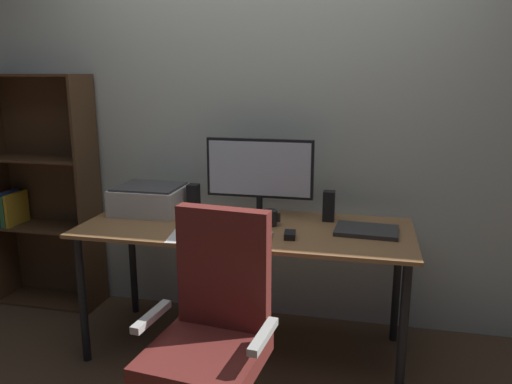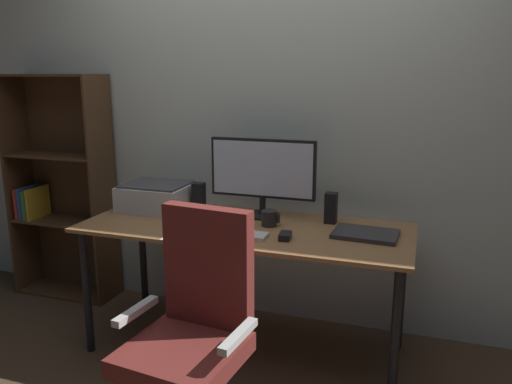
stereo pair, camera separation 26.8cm
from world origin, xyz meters
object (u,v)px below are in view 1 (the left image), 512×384
Objects in this scene: printer at (150,199)px; mouse at (290,235)px; monitor at (259,172)px; office_chair at (212,347)px; coffee_mug at (270,218)px; desk at (245,240)px; bookshelf at (42,194)px; keyboard at (243,235)px; speaker_left at (194,198)px; speaker_right at (329,206)px; laptop at (367,230)px.

mouse is at bearing -18.82° from printer.
office_chair is (0.01, -0.98, -0.54)m from monitor.
monitor is 0.29m from coffee_mug.
bookshelf is at bearing 166.64° from desk.
mouse reaches higher than keyboard.
coffee_mug is 0.10× the size of office_chair.
monitor is at bearing 81.49° from desk.
speaker_left reaches higher than mouse.
printer is at bearing -12.75° from bookshelf.
monitor is 3.63× the size of speaker_right.
speaker_right is at bearing -1.13° from monitor.
laptop is 1.03m from speaker_left.
coffee_mug is 0.25× the size of printer.
office_chair is (0.67, -0.92, -0.36)m from printer.
office_chair is at bearing -35.87° from bookshelf.
speaker_left is 1.14m from bookshelf.
mouse is (0.24, -0.36, -0.24)m from monitor.
speaker_right reaches higher than coffee_mug.
coffee_mug is (-0.14, 0.19, 0.03)m from mouse.
speaker_right is (0.40, 0.38, 0.08)m from keyboard.
office_chair reaches higher than keyboard.
monitor reaches higher than speaker_right.
speaker_right is (0.43, 0.21, 0.16)m from desk.
desk is 0.79m from office_chair.
office_chair is at bearing -95.69° from coffee_mug.
bookshelf is (-1.50, 0.36, 0.10)m from desk.
bookshelf reaches higher than monitor.
bookshelf reaches higher than coffee_mug.
coffee_mug is at bearing 65.87° from keyboard.
speaker_left is (-0.40, -0.01, -0.17)m from monitor.
keyboard is 0.91× the size of laptop.
coffee_mug reaches higher than desk.
keyboard is at bearing -43.63° from speaker_left.
desk is at bearing -29.51° from speaker_left.
desk is 18.57× the size of mouse.
monitor reaches higher than printer.
monitor is at bearing 117.07° from mouse.
bookshelf reaches higher than desk.
monitor is at bearing 89.40° from keyboard.
printer is (-0.65, 0.33, 0.07)m from keyboard.
laptop is 1.27m from printer.
monitor reaches higher than office_chair.
speaker_right reaches higher than printer.
printer is at bearing -177.28° from speaker_right.
coffee_mug is at bearing 120.60° from mouse.
laptop is at bearing 59.43° from office_chair.
speaker_left and speaker_right have the same top height.
laptop is at bearing -1.45° from coffee_mug.
keyboard is (0.00, -0.39, -0.25)m from monitor.
keyboard is at bearing -19.07° from bookshelf.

